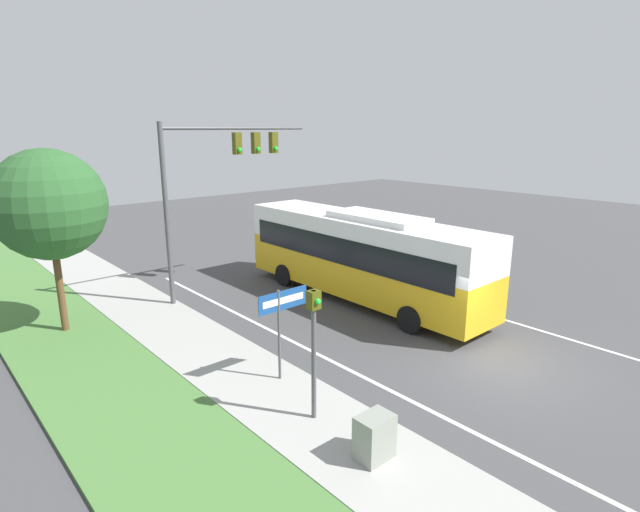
% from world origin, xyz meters
% --- Properties ---
extents(ground_plane, '(80.00, 80.00, 0.00)m').
position_xyz_m(ground_plane, '(0.00, 0.00, 0.00)').
color(ground_plane, '#424244').
extents(sidewalk, '(2.80, 80.00, 0.12)m').
position_xyz_m(sidewalk, '(-6.20, 0.00, 0.06)').
color(sidewalk, '#9E9E99').
rests_on(sidewalk, ground_plane).
extents(grass_verge, '(3.60, 80.00, 0.10)m').
position_xyz_m(grass_verge, '(-9.40, 0.00, 0.05)').
color(grass_verge, '#477538').
rests_on(grass_verge, ground_plane).
extents(lane_divider_near, '(0.14, 30.00, 0.01)m').
position_xyz_m(lane_divider_near, '(-3.60, 0.00, 0.00)').
color(lane_divider_near, silver).
rests_on(lane_divider_near, ground_plane).
extents(lane_divider_far, '(0.14, 30.00, 0.01)m').
position_xyz_m(lane_divider_far, '(3.60, 0.00, 0.00)').
color(lane_divider_far, silver).
rests_on(lane_divider_far, ground_plane).
extents(bus, '(2.71, 11.67, 3.73)m').
position_xyz_m(bus, '(1.18, 6.71, 2.04)').
color(bus, gold).
rests_on(bus, ground_plane).
extents(signal_gantry, '(6.90, 0.41, 7.23)m').
position_xyz_m(signal_gantry, '(-2.77, 11.16, 5.31)').
color(signal_gantry, '#4C4C51').
rests_on(signal_gantry, ground_plane).
extents(pedestrian_signal, '(0.28, 0.34, 3.38)m').
position_xyz_m(pedestrian_signal, '(-6.13, 1.18, 2.28)').
color(pedestrian_signal, '#4C4C51').
rests_on(pedestrian_signal, ground_plane).
extents(street_sign, '(1.63, 0.08, 2.74)m').
position_xyz_m(street_sign, '(-5.48, 3.30, 2.02)').
color(street_sign, '#4C4C51').
rests_on(street_sign, ground_plane).
extents(utility_cabinet, '(0.80, 0.58, 0.99)m').
position_xyz_m(utility_cabinet, '(-6.18, -0.84, 0.62)').
color(utility_cabinet, gray).
rests_on(utility_cabinet, sidewalk).
extents(roadside_tree, '(3.69, 3.69, 6.28)m').
position_xyz_m(roadside_tree, '(-9.10, 11.15, 4.52)').
color(roadside_tree, brown).
rests_on(roadside_tree, grass_verge).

